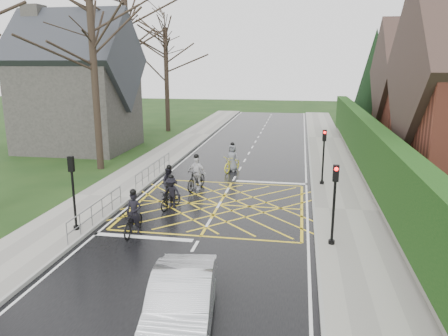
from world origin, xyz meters
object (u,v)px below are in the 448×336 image
(cyclist_mid, at_px, (171,196))
(cyclist_lead, at_px, (232,161))
(cyclist_rear, at_px, (134,219))
(cyclist_back, at_px, (169,187))
(cyclist_front, at_px, (196,177))
(car, at_px, (181,303))

(cyclist_mid, height_order, cyclist_lead, cyclist_lead)
(cyclist_rear, relative_size, cyclist_mid, 1.08)
(cyclist_back, distance_m, cyclist_front, 2.35)
(cyclist_rear, bearing_deg, cyclist_mid, 79.60)
(cyclist_rear, relative_size, cyclist_lead, 0.95)
(cyclist_rear, distance_m, cyclist_mid, 3.40)
(cyclist_lead, bearing_deg, cyclist_back, -89.26)
(car, bearing_deg, cyclist_back, 100.68)
(cyclist_back, distance_m, cyclist_mid, 1.13)
(cyclist_back, relative_size, cyclist_mid, 1.05)
(car, bearing_deg, cyclist_mid, 100.34)
(cyclist_back, xyz_separation_m, cyclist_front, (0.87, 2.18, 0.03))
(cyclist_front, xyz_separation_m, car, (2.60, -12.57, 0.02))
(cyclist_rear, relative_size, cyclist_back, 1.03)
(cyclist_mid, xyz_separation_m, car, (3.06, -9.35, 0.16))
(cyclist_front, bearing_deg, cyclist_lead, 87.71)
(cyclist_mid, distance_m, car, 9.84)
(car, bearing_deg, cyclist_rear, 113.47)
(cyclist_rear, xyz_separation_m, cyclist_front, (1.04, 6.57, 0.12))
(cyclist_back, height_order, car, cyclist_back)
(cyclist_front, relative_size, car, 0.45)
(cyclist_mid, height_order, car, cyclist_mid)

